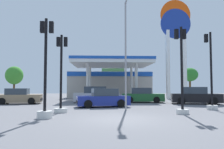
{
  "coord_description": "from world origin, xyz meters",
  "views": [
    {
      "loc": [
        -0.8,
        -10.58,
        1.49
      ],
      "look_at": [
        0.27,
        13.48,
        2.89
      ],
      "focal_mm": 35.65,
      "sensor_mm": 36.0,
      "label": 1
    }
  ],
  "objects": [
    {
      "name": "car_4",
      "position": [
        -1.39,
        11.25,
        0.71
      ],
      "size": [
        4.53,
        2.28,
        1.58
      ],
      "color": "black",
      "rests_on": "ground"
    },
    {
      "name": "tree_0",
      "position": [
        -15.7,
        27.72,
        3.5
      ],
      "size": [
        2.91,
        2.91,
        5.05
      ],
      "color": "brown",
      "rests_on": "ground"
    },
    {
      "name": "ground_plane",
      "position": [
        0.0,
        0.0,
        0.0
      ],
      "size": [
        90.0,
        90.0,
        0.0
      ],
      "primitive_type": "plane",
      "color": "slate",
      "rests_on": "ground"
    },
    {
      "name": "tree_1",
      "position": [
        1.17,
        29.57,
        4.56
      ],
      "size": [
        4.13,
        4.13,
        6.66
      ],
      "color": "brown",
      "rests_on": "ground"
    },
    {
      "name": "station_pole_sign",
      "position": [
        8.81,
        17.73,
        8.29
      ],
      "size": [
        3.95,
        0.56,
        13.01
      ],
      "color": "white",
      "rests_on": "ground"
    },
    {
      "name": "corner_streetlamp",
      "position": [
        0.75,
        3.8,
        4.32
      ],
      "size": [
        0.24,
        1.48,
        7.22
      ],
      "color": "gray",
      "rests_on": "ground"
    },
    {
      "name": "gas_station",
      "position": [
        0.29,
        21.58,
        2.23
      ],
      "size": [
        11.77,
        13.4,
        4.75
      ],
      "color": "#ADA89E",
      "rests_on": "ground"
    },
    {
      "name": "car_1",
      "position": [
        7.63,
        9.23,
        0.69
      ],
      "size": [
        4.56,
        2.7,
        1.53
      ],
      "color": "black",
      "rests_on": "ground"
    },
    {
      "name": "traffic_signal_2",
      "position": [
        6.49,
        4.0,
        1.66
      ],
      "size": [
        0.69,
        0.7,
        5.23
      ],
      "color": "silver",
      "rests_on": "ground"
    },
    {
      "name": "traffic_signal_0",
      "position": [
        3.7,
        1.79,
        1.96
      ],
      "size": [
        0.7,
        0.71,
        4.95
      ],
      "color": "silver",
      "rests_on": "ground"
    },
    {
      "name": "car_2",
      "position": [
        3.23,
        11.33,
        0.66
      ],
      "size": [
        4.26,
        2.33,
        1.45
      ],
      "color": "black",
      "rests_on": "ground"
    },
    {
      "name": "tree_2",
      "position": [
        14.85,
        28.36,
        3.73
      ],
      "size": [
        2.85,
        2.85,
        4.97
      ],
      "color": "brown",
      "rests_on": "ground"
    },
    {
      "name": "traffic_signal_1",
      "position": [
        -3.25,
        2.81,
        1.69
      ],
      "size": [
        0.78,
        0.78,
        4.65
      ],
      "color": "silver",
      "rests_on": "ground"
    },
    {
      "name": "traffic_signal_3",
      "position": [
        -3.57,
        0.38,
        1.67
      ],
      "size": [
        0.73,
        0.73,
        4.88
      ],
      "color": "silver",
      "rests_on": "ground"
    },
    {
      "name": "car_0",
      "position": [
        -8.35,
        9.97,
        0.63
      ],
      "size": [
        4.08,
        2.16,
        1.4
      ],
      "color": "black",
      "rests_on": "ground"
    },
    {
      "name": "car_3",
      "position": [
        -0.72,
        6.44,
        0.64
      ],
      "size": [
        4.16,
        2.32,
        1.41
      ],
      "color": "black",
      "rests_on": "ground"
    }
  ]
}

